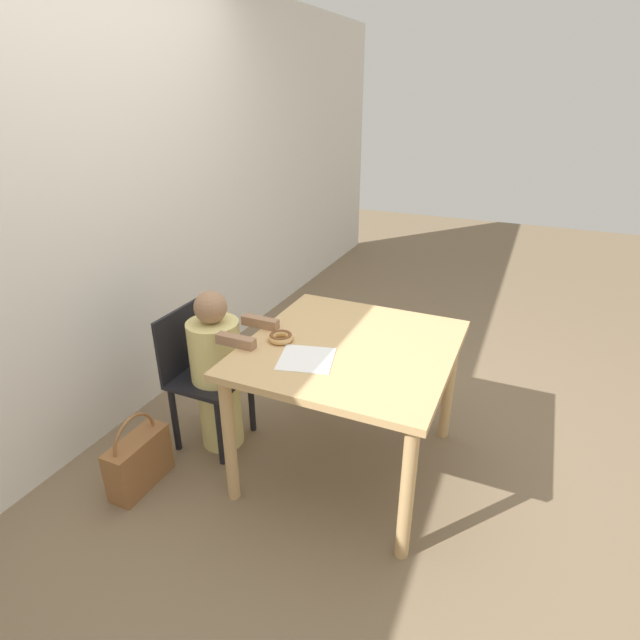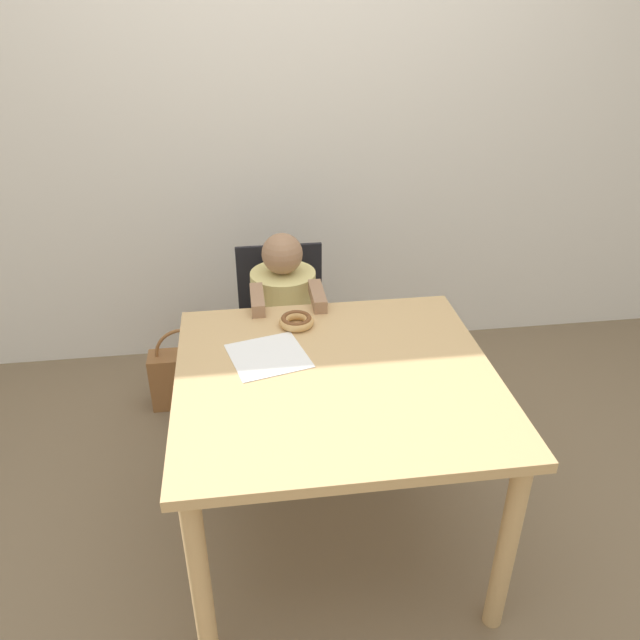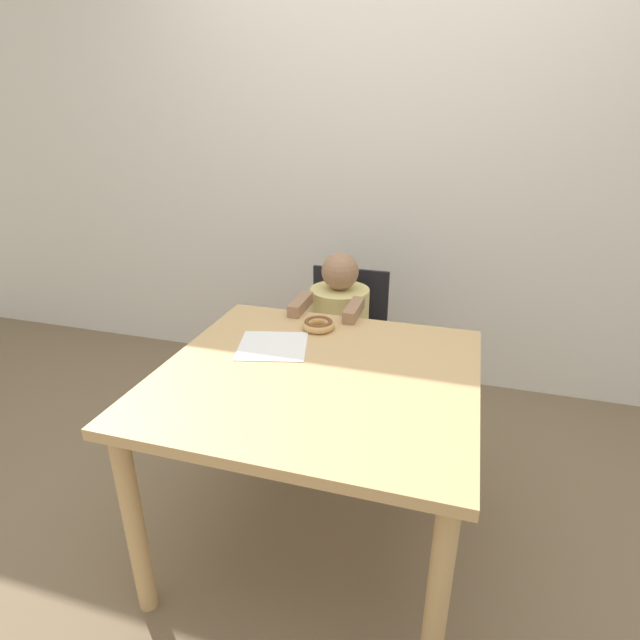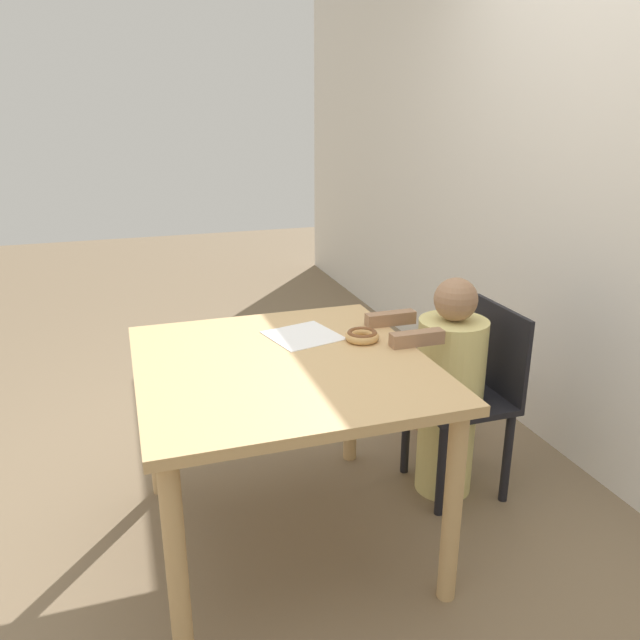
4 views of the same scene
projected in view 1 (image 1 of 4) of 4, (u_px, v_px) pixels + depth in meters
ground_plane at (347, 463)px, 2.70m from camera, size 12.00×12.00×0.00m
wall_back at (109, 209)px, 2.69m from camera, size 8.00×0.05×2.50m
dining_table at (350, 363)px, 2.44m from camera, size 1.02×0.97×0.72m
chair at (203, 375)px, 2.73m from camera, size 0.38×0.36×0.79m
child_figure at (218, 373)px, 2.68m from camera, size 0.28×0.45×0.92m
donut at (281, 337)px, 2.43m from camera, size 0.13×0.13×0.04m
napkin at (306, 359)px, 2.27m from camera, size 0.29×0.29×0.00m
handbag at (139, 460)px, 2.50m from camera, size 0.34×0.13×0.41m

